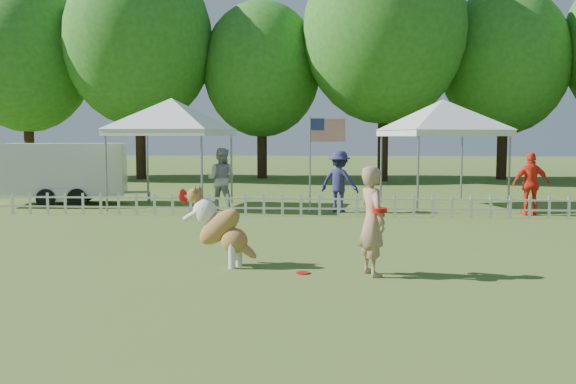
% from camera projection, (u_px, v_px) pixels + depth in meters
% --- Properties ---
extents(ground, '(120.00, 120.00, 0.00)m').
position_uv_depth(ground, '(295.00, 271.00, 10.23)').
color(ground, '#47641F').
rests_on(ground, ground).
extents(picket_fence, '(22.00, 0.08, 0.60)m').
position_uv_depth(picket_fence, '(310.00, 206.00, 17.16)').
color(picket_fence, white).
rests_on(picket_fence, ground).
extents(handler, '(0.61, 0.73, 1.70)m').
position_uv_depth(handler, '(372.00, 221.00, 9.89)').
color(handler, '#A07E60').
rests_on(handler, ground).
extents(dog, '(1.34, 0.82, 1.31)m').
position_uv_depth(dog, '(221.00, 227.00, 10.62)').
color(dog, brown).
rests_on(dog, ground).
extents(frisbee_on_turf, '(0.28, 0.28, 0.02)m').
position_uv_depth(frisbee_on_turf, '(303.00, 273.00, 10.09)').
color(frisbee_on_turf, red).
rests_on(frisbee_on_turf, ground).
extents(canopy_tent_left, '(3.50, 3.50, 3.22)m').
position_uv_depth(canopy_tent_left, '(172.00, 154.00, 19.34)').
color(canopy_tent_left, white).
rests_on(canopy_tent_left, ground).
extents(canopy_tent_right, '(3.86, 3.86, 3.20)m').
position_uv_depth(canopy_tent_right, '(442.00, 154.00, 19.59)').
color(canopy_tent_right, white).
rests_on(canopy_tent_right, ground).
extents(cargo_trailer, '(4.82, 2.95, 1.97)m').
position_uv_depth(cargo_trailer, '(66.00, 173.00, 20.20)').
color(cargo_trailer, white).
rests_on(cargo_trailer, ground).
extents(flag_pole, '(1.04, 0.14, 2.70)m').
position_uv_depth(flag_pole, '(310.00, 165.00, 17.71)').
color(flag_pole, gray).
rests_on(flag_pole, ground).
extents(spectator_a, '(1.00, 0.85, 1.81)m').
position_uv_depth(spectator_a, '(221.00, 179.00, 18.67)').
color(spectator_a, '#A9A8AE').
rests_on(spectator_a, ground).
extents(spectator_b, '(1.30, 1.06, 1.75)m').
position_uv_depth(spectator_b, '(339.00, 181.00, 18.18)').
color(spectator_b, navy).
rests_on(spectator_b, ground).
extents(spectator_c, '(1.04, 0.51, 1.72)m').
position_uv_depth(spectator_c, '(531.00, 184.00, 17.43)').
color(spectator_c, red).
rests_on(spectator_c, ground).
extents(tree_far_left, '(6.60, 6.60, 11.00)m').
position_uv_depth(tree_far_left, '(27.00, 70.00, 32.65)').
color(tree_far_left, '#29601B').
rests_on(tree_far_left, ground).
extents(tree_left, '(7.40, 7.40, 12.00)m').
position_uv_depth(tree_left, '(139.00, 58.00, 31.70)').
color(tree_left, '#29601B').
rests_on(tree_left, ground).
extents(tree_center_left, '(6.00, 6.00, 9.80)m').
position_uv_depth(tree_center_left, '(262.00, 82.00, 32.37)').
color(tree_center_left, '#29601B').
rests_on(tree_center_left, ground).
extents(tree_center_right, '(7.60, 7.60, 12.60)m').
position_uv_depth(tree_center_right, '(384.00, 48.00, 30.35)').
color(tree_center_right, '#29601B').
rests_on(tree_center_right, ground).
extents(tree_right, '(6.20, 6.20, 10.40)m').
position_uv_depth(tree_right, '(504.00, 74.00, 31.52)').
color(tree_right, '#29601B').
rests_on(tree_right, ground).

